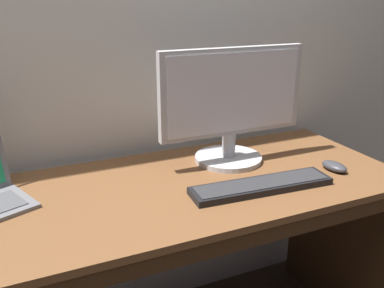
{
  "coord_description": "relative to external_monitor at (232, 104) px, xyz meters",
  "views": [
    {
      "loc": [
        -0.39,
        -1.19,
        1.38
      ],
      "look_at": [
        0.14,
        0.0,
        0.91
      ],
      "focal_mm": 38.73,
      "sensor_mm": 36.0,
      "label": 1
    }
  ],
  "objects": [
    {
      "name": "external_monitor",
      "position": [
        0.0,
        0.0,
        0.0
      ],
      "size": [
        0.57,
        0.26,
        0.44
      ],
      "color": "#B7B7BC",
      "rests_on": "desk"
    },
    {
      "name": "computer_mouse",
      "position": [
        0.31,
        -0.23,
        -0.21
      ],
      "size": [
        0.07,
        0.11,
        0.03
      ],
      "primitive_type": "ellipsoid",
      "rotation": [
        0.0,
        0.0,
        0.15
      ],
      "color": "#38383D",
      "rests_on": "desk"
    },
    {
      "name": "wired_keyboard",
      "position": [
        -0.02,
        -0.25,
        -0.22
      ],
      "size": [
        0.49,
        0.14,
        0.03
      ],
      "color": "black",
      "rests_on": "desk"
    },
    {
      "name": "desk",
      "position": [
        -0.35,
        -0.12,
        -0.49
      ],
      "size": [
        1.77,
        0.66,
        0.77
      ],
      "color": "brown",
      "rests_on": "ground"
    }
  ]
}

